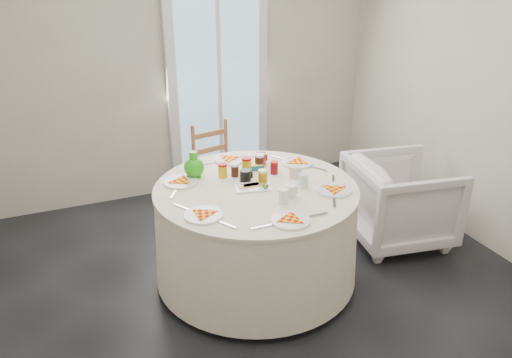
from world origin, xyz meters
name	(u,v)px	position (x,y,z in m)	size (l,w,h in m)	color
floor	(260,301)	(0.00, 0.00, 0.00)	(4.00, 4.00, 0.00)	black
wall_back	(175,61)	(0.00, 2.00, 1.30)	(4.00, 0.02, 2.60)	#BCB5A3
wall_right	(511,89)	(2.00, 0.00, 1.30)	(0.02, 4.00, 2.60)	#BCB5A3
glass_door	(218,85)	(0.40, 1.95, 1.05)	(1.00, 0.08, 2.10)	silver
table	(256,233)	(0.09, 0.27, 0.38)	(1.44, 1.44, 0.73)	white
wooden_chair	(220,168)	(0.17, 1.29, 0.47)	(0.39, 0.37, 0.87)	#A1694A
armchair	(400,197)	(1.39, 0.33, 0.39)	(0.76, 0.71, 0.78)	silver
place_settings	(256,183)	(0.09, 0.27, 0.77)	(1.29, 1.29, 0.02)	white
jar_cluster	(247,165)	(0.11, 0.47, 0.82)	(0.42, 0.21, 0.12)	#B1791C
butter_tub	(255,164)	(0.20, 0.56, 0.79)	(0.11, 0.08, 0.05)	#14678A
green_pitcher	(194,160)	(-0.25, 0.60, 0.87)	(0.14, 0.14, 0.19)	#2CA515
cheese_platter	(252,184)	(0.06, 0.27, 0.77)	(0.24, 0.15, 0.03)	white
mugs_glasses	(276,175)	(0.23, 0.26, 0.81)	(0.58, 0.58, 0.11)	#A4A0A1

